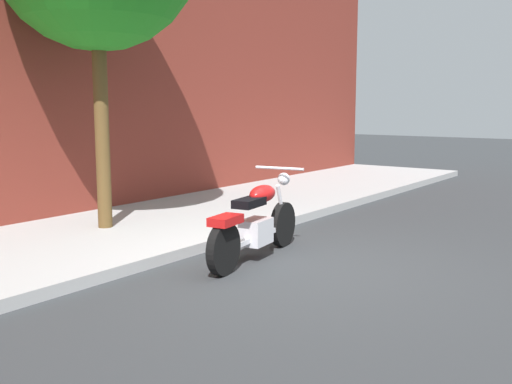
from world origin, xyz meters
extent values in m
plane|color=#303335|center=(0.00, 0.00, 0.00)|extent=(60.00, 60.00, 0.00)
cube|color=#A4A4A4|center=(0.00, 2.90, 0.07)|extent=(20.98, 3.13, 0.14)
cylinder|color=black|center=(0.81, 0.70, 0.31)|extent=(0.62, 0.19, 0.61)
cylinder|color=black|center=(-0.76, 0.47, 0.31)|extent=(0.62, 0.19, 0.61)
cube|color=silver|center=(0.02, 0.58, 0.36)|extent=(0.48, 0.34, 0.32)
cube|color=silver|center=(0.02, 0.58, 0.29)|extent=(1.43, 0.29, 0.06)
ellipsoid|color=red|center=(0.20, 0.61, 0.81)|extent=(0.55, 0.33, 0.22)
cube|color=black|center=(-0.15, 0.56, 0.75)|extent=(0.51, 0.31, 0.10)
cube|color=red|center=(-0.71, 0.47, 0.63)|extent=(0.47, 0.30, 0.10)
cylinder|color=silver|center=(0.75, 0.69, 0.59)|extent=(0.28, 0.09, 0.58)
cylinder|color=silver|center=(0.69, 0.68, 1.09)|extent=(0.14, 0.70, 0.04)
sphere|color=silver|center=(0.83, 0.70, 0.93)|extent=(0.17, 0.17, 0.17)
cylinder|color=silver|center=(-0.25, 0.71, 0.26)|extent=(0.80, 0.21, 0.09)
cylinder|color=brown|center=(-0.20, 3.16, 1.66)|extent=(0.21, 0.21, 3.33)
camera|label=1|loc=(-5.91, -3.70, 1.93)|focal=41.93mm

